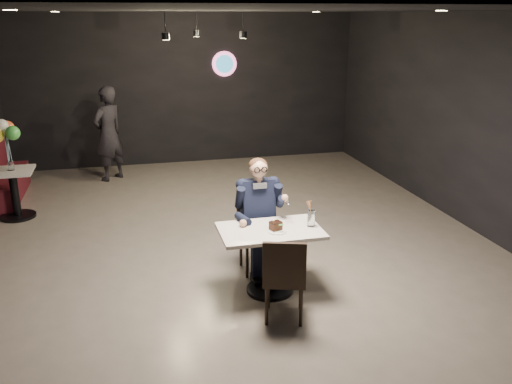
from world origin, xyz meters
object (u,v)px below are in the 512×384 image
object	(u,v)px
side_table	(15,194)
passerby	(108,134)
main_table	(270,261)
seated_man	(258,214)
booth_bench	(5,173)
balloon_vase	(11,166)
sundae_glass	(311,218)
chair_far	(258,235)
chair_near	(285,276)

from	to	relation	value
side_table	passerby	bearing A→B (deg)	51.16
main_table	seated_man	size ratio (longest dim) A/B	0.76
booth_bench	balloon_vase	bearing A→B (deg)	-73.30
booth_bench	passerby	size ratio (longest dim) A/B	1.04
main_table	side_table	size ratio (longest dim) A/B	1.46
seated_man	sundae_glass	xyz separation A→B (m)	(0.46, -0.57, 0.12)
side_table	balloon_vase	xyz separation A→B (m)	(0.00, -0.00, 0.44)
seated_man	main_table	bearing A→B (deg)	-90.00
sundae_glass	passerby	world-z (taller)	passerby
sundae_glass	chair_far	bearing A→B (deg)	128.63
side_table	passerby	world-z (taller)	passerby
main_table	balloon_vase	size ratio (longest dim) A/B	7.90
main_table	side_table	world-z (taller)	side_table
passerby	seated_man	bearing A→B (deg)	69.31
sundae_glass	passerby	bearing A→B (deg)	114.03
chair_far	chair_near	bearing A→B (deg)	-90.00
chair_near	sundae_glass	bearing A→B (deg)	67.33
main_table	seated_man	xyz separation A→B (m)	(-0.00, 0.55, 0.34)
chair_far	side_table	bearing A→B (deg)	140.06
sundae_glass	side_table	size ratio (longest dim) A/B	0.25
balloon_vase	chair_far	bearing A→B (deg)	-39.94
balloon_vase	passerby	distance (m)	2.22
balloon_vase	chair_near	bearing A→B (deg)	-49.96
chair_near	booth_bench	size ratio (longest dim) A/B	0.51
chair_far	balloon_vase	world-z (taller)	chair_far
booth_bench	balloon_vase	xyz separation A→B (m)	(0.30, -1.00, 0.37)
chair_far	side_table	size ratio (longest dim) A/B	1.22
chair_near	balloon_vase	size ratio (longest dim) A/B	6.61
chair_far	balloon_vase	size ratio (longest dim) A/B	6.61
passerby	balloon_vase	bearing A→B (deg)	8.69
chair_near	seated_man	world-z (taller)	seated_man
chair_far	balloon_vase	distance (m)	4.10
seated_man	passerby	distance (m)	4.68
seated_man	side_table	xyz separation A→B (m)	(-3.13, 2.62, -0.34)
chair_far	passerby	world-z (taller)	passerby
balloon_vase	sundae_glass	bearing A→B (deg)	-41.67
main_table	booth_bench	xyz separation A→B (m)	(-3.43, 4.17, 0.08)
booth_bench	balloon_vase	size ratio (longest dim) A/B	12.93
sundae_glass	balloon_vase	world-z (taller)	sundae_glass
main_table	side_table	bearing A→B (deg)	134.62
main_table	seated_man	bearing A→B (deg)	90.00
seated_man	balloon_vase	xyz separation A→B (m)	(-3.13, 2.62, 0.10)
sundae_glass	side_table	bearing A→B (deg)	138.33
main_table	sundae_glass	distance (m)	0.66
chair_near	balloon_vase	world-z (taller)	chair_near
chair_near	balloon_vase	distance (m)	4.88
booth_bench	main_table	bearing A→B (deg)	-50.57
balloon_vase	passerby	xyz separation A→B (m)	(1.39, 1.73, 0.05)
seated_man	booth_bench	world-z (taller)	seated_man
chair_near	side_table	bearing A→B (deg)	148.07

